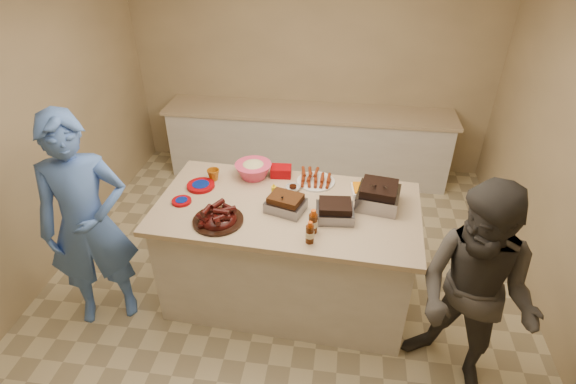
# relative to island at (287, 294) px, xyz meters

# --- Properties ---
(room) EXTENTS (4.50, 5.00, 2.70)m
(room) POSITION_rel_island_xyz_m (-0.05, 0.03, 0.00)
(room) COLOR tan
(room) RESTS_ON ground
(back_counter) EXTENTS (3.60, 0.64, 0.90)m
(back_counter) POSITION_rel_island_xyz_m (-0.05, 2.23, 0.45)
(back_counter) COLOR beige
(back_counter) RESTS_ON ground
(island) EXTENTS (2.18, 1.23, 1.01)m
(island) POSITION_rel_island_xyz_m (0.00, 0.00, 0.00)
(island) COLOR beige
(island) RESTS_ON ground
(rib_platter) EXTENTS (0.45, 0.45, 0.16)m
(rib_platter) POSITION_rel_island_xyz_m (-0.50, -0.28, 1.01)
(rib_platter) COLOR #3B0B09
(rib_platter) RESTS_ON island
(pulled_pork_tray) EXTENTS (0.34, 0.30, 0.09)m
(pulled_pork_tray) POSITION_rel_island_xyz_m (-0.00, -0.06, 1.01)
(pulled_pork_tray) COLOR #47230F
(pulled_pork_tray) RESTS_ON island
(brisket_tray) EXTENTS (0.31, 0.26, 0.09)m
(brisket_tray) POSITION_rel_island_xyz_m (0.39, -0.11, 1.01)
(brisket_tray) COLOR black
(brisket_tray) RESTS_ON island
(roasting_pan) EXTENTS (0.38, 0.38, 0.13)m
(roasting_pan) POSITION_rel_island_xyz_m (0.72, 0.11, 1.01)
(roasting_pan) COLOR gray
(roasting_pan) RESTS_ON island
(coleslaw_bowl) EXTENTS (0.34, 0.34, 0.22)m
(coleslaw_bowl) POSITION_rel_island_xyz_m (-0.36, 0.41, 1.01)
(coleslaw_bowl) COLOR #D5375B
(coleslaw_bowl) RESTS_ON island
(sausage_plate) EXTENTS (0.34, 0.34, 0.06)m
(sausage_plate) POSITION_rel_island_xyz_m (0.20, 0.39, 1.01)
(sausage_plate) COLOR silver
(sausage_plate) RESTS_ON island
(mac_cheese_dish) EXTENTS (0.29, 0.23, 0.07)m
(mac_cheese_dish) POSITION_rel_island_xyz_m (0.65, 0.27, 1.01)
(mac_cheese_dish) COLOR #FD8D00
(mac_cheese_dish) RESTS_ON island
(bbq_bottle_a) EXTENTS (0.06, 0.06, 0.18)m
(bbq_bottle_a) POSITION_rel_island_xyz_m (0.22, -0.43, 1.01)
(bbq_bottle_a) COLOR #401A05
(bbq_bottle_a) RESTS_ON island
(bbq_bottle_b) EXTENTS (0.07, 0.07, 0.20)m
(bbq_bottle_b) POSITION_rel_island_xyz_m (0.24, -0.31, 1.01)
(bbq_bottle_b) COLOR #401A05
(bbq_bottle_b) RESTS_ON island
(mustard_bottle) EXTENTS (0.04, 0.04, 0.12)m
(mustard_bottle) POSITION_rel_island_xyz_m (-0.13, 0.14, 1.01)
(mustard_bottle) COLOR yellow
(mustard_bottle) RESTS_ON island
(sauce_bowl) EXTENTS (0.13, 0.05, 0.12)m
(sauce_bowl) POSITION_rel_island_xyz_m (0.02, 0.24, 1.01)
(sauce_bowl) COLOR silver
(sauce_bowl) RESTS_ON island
(plate_stack_large) EXTENTS (0.25, 0.25, 0.03)m
(plate_stack_large) POSITION_rel_island_xyz_m (-0.77, 0.18, 1.01)
(plate_stack_large) COLOR #8B0207
(plate_stack_large) RESTS_ON island
(plate_stack_small) EXTENTS (0.17, 0.17, 0.02)m
(plate_stack_small) POSITION_rel_island_xyz_m (-0.86, -0.07, 1.01)
(plate_stack_small) COLOR #8B0207
(plate_stack_small) RESTS_ON island
(plastic_cup) EXTENTS (0.12, 0.11, 0.11)m
(plastic_cup) POSITION_rel_island_xyz_m (-0.70, 0.31, 1.01)
(plastic_cup) COLOR #9C540C
(plastic_cup) RESTS_ON island
(basket_stack) EXTENTS (0.19, 0.15, 0.09)m
(basket_stack) POSITION_rel_island_xyz_m (-0.12, 0.46, 1.01)
(basket_stack) COLOR #8B0207
(basket_stack) RESTS_ON island
(guest_blue) EXTENTS (1.40, 2.01, 0.45)m
(guest_blue) POSITION_rel_island_xyz_m (-1.52, -0.39, 0.00)
(guest_blue) COLOR #4B76D0
(guest_blue) RESTS_ON ground
(guest_gray) EXTENTS (1.73, 1.87, 0.65)m
(guest_gray) POSITION_rel_island_xyz_m (1.36, -0.69, 0.00)
(guest_gray) COLOR #45423D
(guest_gray) RESTS_ON ground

